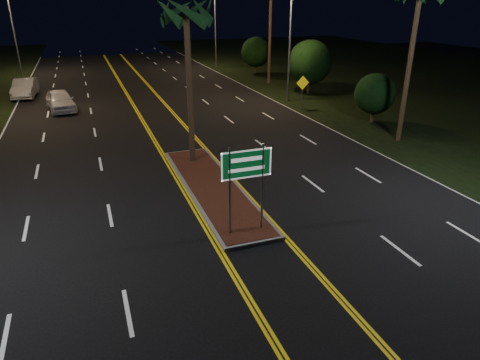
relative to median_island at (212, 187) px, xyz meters
name	(u,v)px	position (x,y,z in m)	size (l,w,h in m)	color
ground	(279,278)	(0.00, -7.00, -0.08)	(120.00, 120.00, 0.00)	black
grass_right	(441,81)	(30.00, 18.00, -0.08)	(40.00, 110.00, 0.01)	black
median_island	(212,187)	(0.00, 0.00, 0.00)	(2.25, 10.25, 0.17)	gray
highway_sign	(246,172)	(0.00, -4.20, 2.32)	(1.80, 0.08, 3.20)	gray
streetlight_left_far	(15,21)	(-10.61, 37.00, 5.57)	(1.91, 0.44, 9.00)	gray
streetlight_right_mid	(286,29)	(10.61, 15.00, 5.57)	(1.91, 0.44, 9.00)	gray
streetlight_right_far	(212,18)	(10.61, 35.00, 5.57)	(1.91, 0.44, 9.00)	gray
palm_median	(186,12)	(0.00, 3.50, 7.19)	(2.40, 2.40, 8.30)	#382819
shrub_near	(375,94)	(13.50, 7.00, 1.86)	(2.70, 2.70, 3.30)	#382819
shrub_mid	(310,62)	(14.00, 17.00, 2.64)	(3.78, 3.78, 4.62)	#382819
shrub_far	(256,52)	(13.80, 29.00, 2.25)	(3.24, 3.24, 3.96)	#382819
car_near	(60,99)	(-6.56, 17.93, 0.80)	(2.28, 5.33, 1.78)	silver
car_far	(25,87)	(-9.50, 24.11, 0.81)	(2.30, 5.36, 1.79)	#ADAFB7
warning_sign	(302,88)	(10.80, 12.16, 1.54)	(1.05, 0.08, 2.49)	gray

